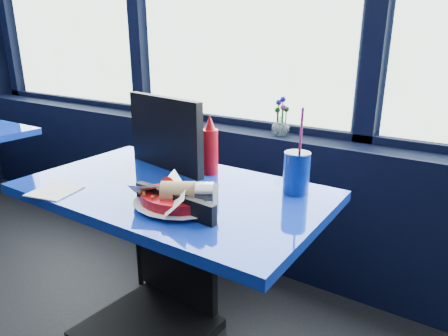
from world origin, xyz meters
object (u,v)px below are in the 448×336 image
(chair_near_front, at_px, (159,299))
(ketchup_bottle, at_px, (210,148))
(near_table, at_px, (173,229))
(food_basket, at_px, (176,198))
(planter_box, at_px, (170,110))
(soda_cup, at_px, (296,172))
(chair_near_back, at_px, (182,186))
(flower_vase, at_px, (281,124))

(chair_near_front, xyz_separation_m, ketchup_bottle, (-0.14, 0.50, 0.39))
(near_table, xyz_separation_m, food_basket, (0.14, -0.14, 0.22))
(planter_box, distance_m, soda_cup, 1.37)
(near_table, relative_size, ketchup_bottle, 4.70)
(planter_box, bearing_deg, chair_near_back, -27.73)
(chair_near_back, distance_m, soda_cup, 0.67)
(flower_vase, height_order, ketchup_bottle, flower_vase)
(flower_vase, bearing_deg, near_table, -94.29)
(near_table, bearing_deg, food_basket, -44.93)
(planter_box, distance_m, ketchup_bottle, 1.03)
(chair_near_back, xyz_separation_m, planter_box, (-0.56, 0.58, 0.24))
(chair_near_back, bearing_deg, planter_box, -34.65)
(chair_near_back, bearing_deg, flower_vase, -105.95)
(soda_cup, bearing_deg, flower_vase, 120.62)
(chair_near_back, xyz_separation_m, soda_cup, (0.63, -0.09, 0.22))
(near_table, bearing_deg, chair_near_back, 123.56)
(chair_near_front, bearing_deg, flower_vase, 99.98)
(soda_cup, bearing_deg, near_table, -152.71)
(chair_near_front, distance_m, flower_vase, 1.18)
(chair_near_back, height_order, food_basket, chair_near_back)
(chair_near_front, distance_m, food_basket, 0.34)
(planter_box, xyz_separation_m, ketchup_bottle, (0.80, -0.66, 0.01))
(ketchup_bottle, bearing_deg, flower_vase, 86.86)
(flower_vase, distance_m, soda_cup, 0.71)
(planter_box, height_order, food_basket, planter_box)
(near_table, height_order, flower_vase, flower_vase)
(chair_near_back, bearing_deg, soda_cup, -177.01)
(chair_near_front, xyz_separation_m, food_basket, (-0.03, 0.13, 0.32))
(planter_box, bearing_deg, flower_vase, 14.50)
(ketchup_bottle, bearing_deg, food_basket, -73.04)
(ketchup_bottle, height_order, soda_cup, soda_cup)
(chair_near_back, xyz_separation_m, flower_vase, (0.27, 0.53, 0.25))
(planter_box, height_order, ketchup_bottle, ketchup_bottle)
(chair_near_front, xyz_separation_m, flower_vase, (-0.10, 1.11, 0.39))
(chair_near_back, relative_size, food_basket, 3.64)
(near_table, distance_m, chair_near_front, 0.34)
(planter_box, bearing_deg, soda_cup, -11.19)
(near_table, distance_m, ketchup_bottle, 0.37)
(chair_near_back, distance_m, ketchup_bottle, 0.35)
(ketchup_bottle, distance_m, soda_cup, 0.40)
(food_basket, bearing_deg, chair_near_back, 121.98)
(flower_vase, bearing_deg, chair_near_front, -84.63)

